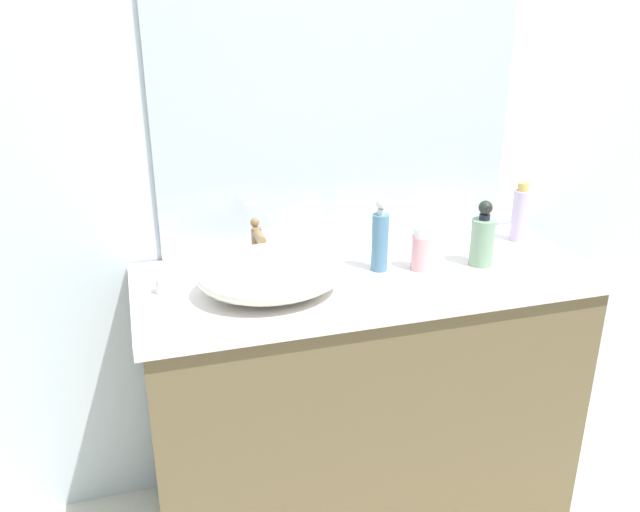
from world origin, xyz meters
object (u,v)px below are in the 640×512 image
object	(u,v)px
sink_basin	(271,273)
soap_dispenser	(483,239)
lotion_bottle	(422,249)
candle_jar	(164,285)
perfume_bottle	(380,240)
spray_can	(520,214)

from	to	relation	value
sink_basin	soap_dispenser	distance (m)	0.68
soap_dispenser	lotion_bottle	xyz separation A→B (m)	(-0.20, 0.02, -0.02)
soap_dispenser	lotion_bottle	world-z (taller)	soap_dispenser
candle_jar	sink_basin	bearing A→B (deg)	-17.40
lotion_bottle	candle_jar	distance (m)	0.78
soap_dispenser	perfume_bottle	bearing A→B (deg)	170.95
sink_basin	perfume_bottle	xyz separation A→B (m)	(0.36, 0.07, 0.04)
sink_basin	lotion_bottle	bearing A→B (deg)	5.04
sink_basin	candle_jar	size ratio (longest dim) A/B	9.01
spray_can	soap_dispenser	bearing A→B (deg)	-145.51
soap_dispenser	lotion_bottle	size ratio (longest dim) A/B	1.54
soap_dispenser	candle_jar	bearing A→B (deg)	175.90
perfume_bottle	spray_can	size ratio (longest dim) A/B	1.11
perfume_bottle	spray_can	distance (m)	0.57
lotion_bottle	candle_jar	world-z (taller)	lotion_bottle
perfume_bottle	spray_can	xyz separation A→B (m)	(0.56, 0.11, -0.00)
soap_dispenser	perfume_bottle	world-z (taller)	perfume_bottle
soap_dispenser	lotion_bottle	distance (m)	0.20
lotion_bottle	soap_dispenser	bearing A→B (deg)	-5.86
sink_basin	soap_dispenser	size ratio (longest dim) A/B	1.99
spray_can	candle_jar	world-z (taller)	spray_can
soap_dispenser	perfume_bottle	size ratio (longest dim) A/B	0.92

